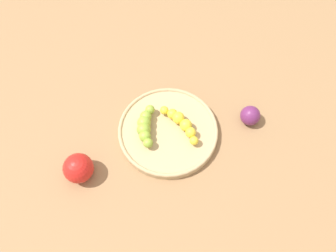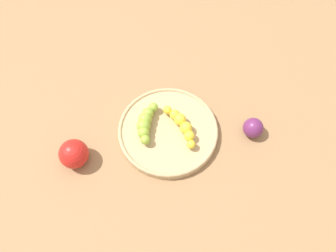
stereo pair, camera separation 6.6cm
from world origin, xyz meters
The scene contains 6 objects.
ground_plane centered at (0.00, 0.00, 0.00)m, with size 2.40×2.40×0.00m, color #936D47.
fruit_bowl centered at (0.00, 0.00, 0.01)m, with size 0.26×0.26×0.02m.
banana_yellow centered at (0.03, -0.02, 0.04)m, with size 0.04×0.14×0.03m.
banana_green centered at (-0.04, 0.04, 0.04)m, with size 0.09×0.09×0.04m.
plum_purple centered at (0.18, -0.12, 0.03)m, with size 0.05×0.05×0.05m, color #662659.
apple_red centered at (-0.23, 0.06, 0.04)m, with size 0.07×0.07×0.07m, color red.
Camera 1 is at (-0.27, -0.29, 0.77)m, focal length 35.52 mm.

